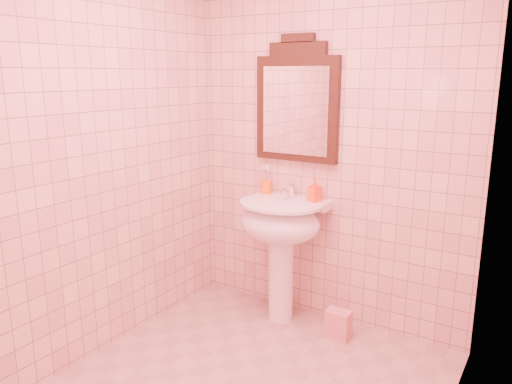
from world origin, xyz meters
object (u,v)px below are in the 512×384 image
Objects in this scene: toothbrush_cup at (266,187)px; towel at (338,324)px; soap_dispenser at (314,190)px; pedestal_sink at (281,231)px; mirror at (297,104)px.

toothbrush_cup reaches higher than towel.
toothbrush_cup reaches higher than soap_dispenser.
pedestal_sink is 0.72m from towel.
mirror is 4.36× the size of towel.
towel is (0.45, -0.02, -0.56)m from pedestal_sink.
towel is at bearing -15.30° from toothbrush_cup.
pedestal_sink is at bearing -90.00° from mirror.
soap_dispenser reaches higher than pedestal_sink.
mirror is 0.63m from toothbrush_cup.
soap_dispenser is (0.18, -0.07, -0.57)m from mirror.
pedestal_sink is 1.02× the size of mirror.
pedestal_sink is 0.36m from soap_dispenser.
pedestal_sink is 0.87m from mirror.
towel is (0.27, -0.16, -0.85)m from soap_dispenser.
mirror is at bearing 153.56° from towel.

